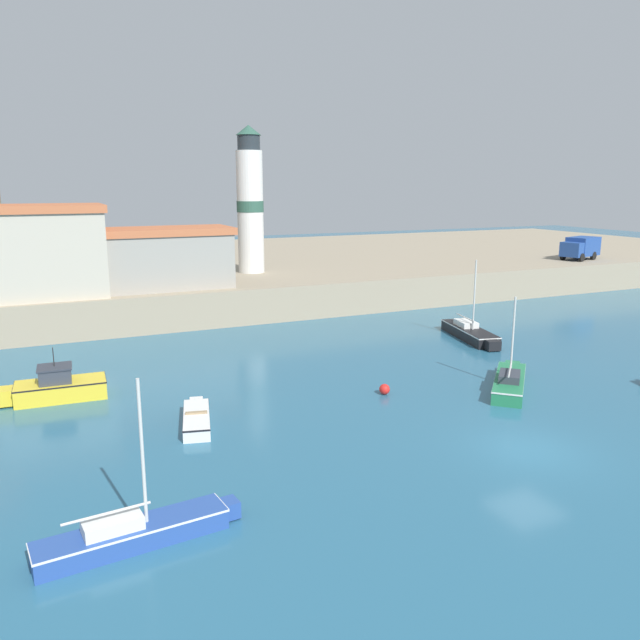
{
  "coord_description": "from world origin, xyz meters",
  "views": [
    {
      "loc": [
        -16.42,
        -16.89,
        9.9
      ],
      "look_at": [
        -1.48,
        16.04,
        2.0
      ],
      "focal_mm": 35.0,
      "sensor_mm": 36.0,
      "label": 1
    }
  ],
  "objects_px": {
    "mooring_buoy": "(385,389)",
    "harbor_shed_near_wharf": "(45,251)",
    "motorboat_yellow_0": "(56,387)",
    "truck_on_quay": "(580,247)",
    "sailboat_green_4": "(510,381)",
    "dinghy_white_5": "(197,418)",
    "harbor_shed_mid_row": "(167,258)",
    "lighthouse": "(250,203)",
    "sailboat_black_2": "(470,332)",
    "sailboat_blue_3": "(135,531)"
  },
  "relations": [
    {
      "from": "lighthouse",
      "to": "harbor_shed_mid_row",
      "type": "bearing_deg",
      "value": -146.94
    },
    {
      "from": "mooring_buoy",
      "to": "lighthouse",
      "type": "bearing_deg",
      "value": 85.97
    },
    {
      "from": "sailboat_green_4",
      "to": "harbor_shed_near_wharf",
      "type": "distance_m",
      "value": 30.34
    },
    {
      "from": "motorboat_yellow_0",
      "to": "dinghy_white_5",
      "type": "height_order",
      "value": "motorboat_yellow_0"
    },
    {
      "from": "lighthouse",
      "to": "harbor_shed_near_wharf",
      "type": "height_order",
      "value": "lighthouse"
    },
    {
      "from": "sailboat_green_4",
      "to": "mooring_buoy",
      "type": "xyz_separation_m",
      "value": [
        -6.0,
        1.88,
        -0.16
      ]
    },
    {
      "from": "motorboat_yellow_0",
      "to": "sailboat_blue_3",
      "type": "xyz_separation_m",
      "value": [
        1.55,
        -13.98,
        -0.19
      ]
    },
    {
      "from": "sailboat_green_4",
      "to": "truck_on_quay",
      "type": "height_order",
      "value": "truck_on_quay"
    },
    {
      "from": "sailboat_black_2",
      "to": "sailboat_green_4",
      "type": "relative_size",
      "value": 1.31
    },
    {
      "from": "sailboat_black_2",
      "to": "harbor_shed_mid_row",
      "type": "height_order",
      "value": "harbor_shed_mid_row"
    },
    {
      "from": "lighthouse",
      "to": "motorboat_yellow_0",
      "type": "bearing_deg",
      "value": -129.27
    },
    {
      "from": "harbor_shed_near_wharf",
      "to": "truck_on_quay",
      "type": "distance_m",
      "value": 48.42
    },
    {
      "from": "sailboat_blue_3",
      "to": "harbor_shed_mid_row",
      "type": "bearing_deg",
      "value": 76.93
    },
    {
      "from": "sailboat_blue_3",
      "to": "dinghy_white_5",
      "type": "xyz_separation_m",
      "value": [
        3.67,
        8.11,
        -0.1
      ]
    },
    {
      "from": "sailboat_black_2",
      "to": "harbor_shed_near_wharf",
      "type": "relative_size",
      "value": 0.85
    },
    {
      "from": "sailboat_green_4",
      "to": "harbor_shed_near_wharf",
      "type": "xyz_separation_m",
      "value": [
        -20.2,
        22.03,
        5.2
      ]
    },
    {
      "from": "lighthouse",
      "to": "truck_on_quay",
      "type": "xyz_separation_m",
      "value": [
        32.38,
        -4.84,
        -4.59
      ]
    },
    {
      "from": "motorboat_yellow_0",
      "to": "sailboat_green_4",
      "type": "relative_size",
      "value": 0.98
    },
    {
      "from": "motorboat_yellow_0",
      "to": "truck_on_quay",
      "type": "distance_m",
      "value": 50.91
    },
    {
      "from": "harbor_shed_near_wharf",
      "to": "truck_on_quay",
      "type": "xyz_separation_m",
      "value": [
        48.38,
        0.54,
        -1.82
      ]
    },
    {
      "from": "sailboat_black_2",
      "to": "harbor_shed_near_wharf",
      "type": "xyz_separation_m",
      "value": [
        -24.9,
        12.84,
        5.19
      ]
    },
    {
      "from": "harbor_shed_mid_row",
      "to": "motorboat_yellow_0",
      "type": "bearing_deg",
      "value": -119.29
    },
    {
      "from": "sailboat_black_2",
      "to": "mooring_buoy",
      "type": "height_order",
      "value": "sailboat_black_2"
    },
    {
      "from": "motorboat_yellow_0",
      "to": "harbor_shed_near_wharf",
      "type": "distance_m",
      "value": 15.26
    },
    {
      "from": "sailboat_black_2",
      "to": "sailboat_blue_3",
      "type": "height_order",
      "value": "sailboat_black_2"
    },
    {
      "from": "sailboat_black_2",
      "to": "sailboat_green_4",
      "type": "height_order",
      "value": "sailboat_black_2"
    },
    {
      "from": "sailboat_green_4",
      "to": "mooring_buoy",
      "type": "height_order",
      "value": "sailboat_green_4"
    },
    {
      "from": "sailboat_black_2",
      "to": "sailboat_green_4",
      "type": "distance_m",
      "value": 10.32
    },
    {
      "from": "mooring_buoy",
      "to": "harbor_shed_near_wharf",
      "type": "bearing_deg",
      "value": 125.17
    },
    {
      "from": "dinghy_white_5",
      "to": "truck_on_quay",
      "type": "xyz_separation_m",
      "value": [
        43.33,
        20.82,
        3.51
      ]
    },
    {
      "from": "truck_on_quay",
      "to": "sailboat_green_4",
      "type": "bearing_deg",
      "value": -141.3
    },
    {
      "from": "motorboat_yellow_0",
      "to": "sailboat_blue_3",
      "type": "height_order",
      "value": "sailboat_blue_3"
    },
    {
      "from": "sailboat_blue_3",
      "to": "harbor_shed_near_wharf",
      "type": "relative_size",
      "value": 0.76
    },
    {
      "from": "motorboat_yellow_0",
      "to": "mooring_buoy",
      "type": "xyz_separation_m",
      "value": [
        14.38,
        -5.75,
        -0.33
      ]
    },
    {
      "from": "dinghy_white_5",
      "to": "harbor_shed_mid_row",
      "type": "relative_size",
      "value": 0.46
    },
    {
      "from": "sailboat_green_4",
      "to": "dinghy_white_5",
      "type": "bearing_deg",
      "value": 173.37
    },
    {
      "from": "dinghy_white_5",
      "to": "harbor_shed_mid_row",
      "type": "height_order",
      "value": "harbor_shed_mid_row"
    },
    {
      "from": "dinghy_white_5",
      "to": "mooring_buoy",
      "type": "xyz_separation_m",
      "value": [
        9.16,
        0.12,
        -0.04
      ]
    },
    {
      "from": "dinghy_white_5",
      "to": "sailboat_green_4",
      "type": "bearing_deg",
      "value": -6.63
    },
    {
      "from": "motorboat_yellow_0",
      "to": "harbor_shed_mid_row",
      "type": "bearing_deg",
      "value": 60.71
    },
    {
      "from": "sailboat_blue_3",
      "to": "dinghy_white_5",
      "type": "height_order",
      "value": "sailboat_blue_3"
    },
    {
      "from": "motorboat_yellow_0",
      "to": "harbor_shed_near_wharf",
      "type": "bearing_deg",
      "value": 89.3
    },
    {
      "from": "mooring_buoy",
      "to": "lighthouse",
      "type": "xyz_separation_m",
      "value": [
        1.8,
        25.54,
        8.13
      ]
    },
    {
      "from": "dinghy_white_5",
      "to": "harbor_shed_near_wharf",
      "type": "xyz_separation_m",
      "value": [
        -5.04,
        20.27,
        5.32
      ]
    },
    {
      "from": "sailboat_black_2",
      "to": "dinghy_white_5",
      "type": "distance_m",
      "value": 21.2
    },
    {
      "from": "sailboat_green_4",
      "to": "truck_on_quay",
      "type": "relative_size",
      "value": 1.06
    },
    {
      "from": "motorboat_yellow_0",
      "to": "sailboat_green_4",
      "type": "height_order",
      "value": "sailboat_green_4"
    },
    {
      "from": "mooring_buoy",
      "to": "truck_on_quay",
      "type": "relative_size",
      "value": 0.11
    },
    {
      "from": "motorboat_yellow_0",
      "to": "sailboat_black_2",
      "type": "xyz_separation_m",
      "value": [
        25.07,
        1.56,
        -0.16
      ]
    },
    {
      "from": "sailboat_blue_3",
      "to": "sailboat_green_4",
      "type": "distance_m",
      "value": 19.87
    }
  ]
}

